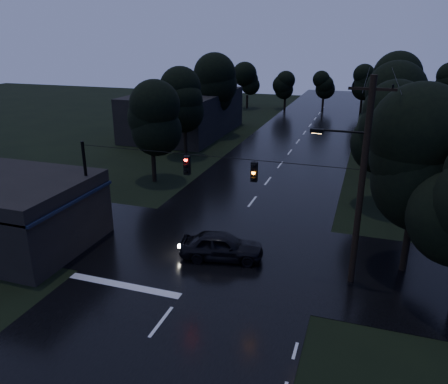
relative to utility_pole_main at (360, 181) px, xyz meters
The scene contains 16 objects.
main_road 21.06m from the utility_pole_main, 111.30° to the left, with size 12.00×120.00×0.02m, color black.
cross_street 9.14m from the utility_pole_main, behind, with size 60.00×9.00×0.02m, color black.
building_far_right 24.12m from the utility_pole_main, 74.01° to the left, with size 10.00×14.00×4.40m, color black.
building_far_left 36.15m from the utility_pole_main, 126.44° to the left, with size 10.00×16.00×5.00m, color black.
utility_pole_main is the anchor object (origin of this frame).
utility_pole_far 17.08m from the utility_pole_main, 87.00° to the left, with size 2.00×0.30×7.50m.
anchor_pole_left 15.08m from the utility_pole_main, behind, with size 0.18×0.18×6.00m, color black.
span_signals 6.85m from the utility_pole_main, behind, with size 15.00×0.37×1.12m.
tree_corner_near 3.35m from the utility_pole_main, 37.67° to the left, with size 4.48×4.48×9.44m.
tree_left_a 19.76m from the utility_pole_main, 146.16° to the left, with size 3.92×3.92×8.26m.
tree_left_b 25.50m from the utility_pole_main, 131.84° to the left, with size 4.20×4.20×8.85m.
tree_left_c 33.94m from the utility_pole_main, 121.27° to the left, with size 4.48×4.48×9.44m.
tree_right_a 11.12m from the utility_pole_main, 81.77° to the left, with size 4.20×4.20×8.85m.
tree_right_b 19.14m from the utility_pole_main, 83.42° to the left, with size 4.48×4.48×9.44m.
tree_right_c 29.16m from the utility_pole_main, 84.50° to the left, with size 4.76×4.76×10.03m.
car 8.12m from the utility_pole_main, behind, with size 1.81×4.51×1.54m, color black.
Camera 1 is at (7.53, -8.98, 11.61)m, focal length 35.00 mm.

